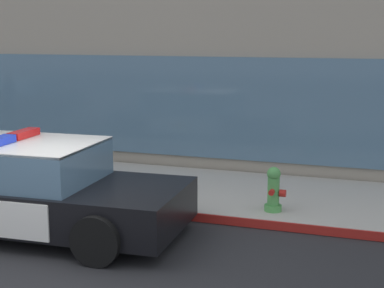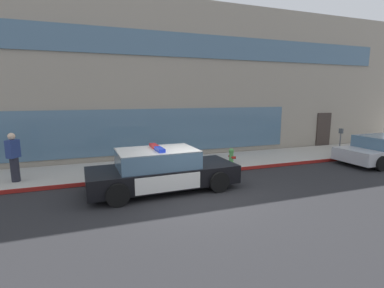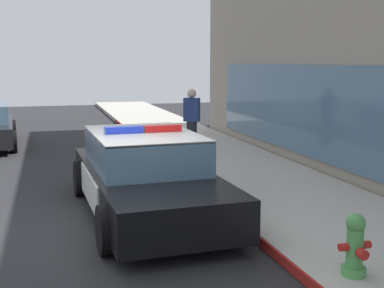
# 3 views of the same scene
# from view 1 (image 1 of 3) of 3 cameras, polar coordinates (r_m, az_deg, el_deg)

# --- Properties ---
(ground) EXTENTS (48.00, 48.00, 0.00)m
(ground) POSITION_cam_1_polar(r_m,az_deg,el_deg) (8.27, -13.47, -10.54)
(ground) COLOR #262628
(sidewalk) EXTENTS (48.00, 2.95, 0.15)m
(sidewalk) POSITION_cam_1_polar(r_m,az_deg,el_deg) (11.17, -4.01, -4.23)
(sidewalk) COLOR #B2ADA3
(sidewalk) RESTS_ON ground
(curb_red_paint) EXTENTS (28.80, 0.04, 0.14)m
(curb_red_paint) POSITION_cam_1_polar(r_m,az_deg,el_deg) (9.87, -7.38, -6.33)
(curb_red_paint) COLOR maroon
(curb_red_paint) RESTS_ON ground
(storefront_building) EXTENTS (25.80, 8.26, 7.56)m
(storefront_building) POSITION_cam_1_polar(r_m,az_deg,el_deg) (15.70, 11.94, 13.55)
(storefront_building) COLOR gray
(storefront_building) RESTS_ON ground
(police_cruiser) EXTENTS (4.95, 2.24, 1.49)m
(police_cruiser) POSITION_cam_1_polar(r_m,az_deg,el_deg) (9.16, -16.32, -4.11)
(police_cruiser) COLOR black
(police_cruiser) RESTS_ON ground
(fire_hydrant) EXTENTS (0.34, 0.39, 0.73)m
(fire_hydrant) POSITION_cam_1_polar(r_m,az_deg,el_deg) (9.43, 8.02, -4.47)
(fire_hydrant) COLOR #4C994C
(fire_hydrant) RESTS_ON sidewalk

